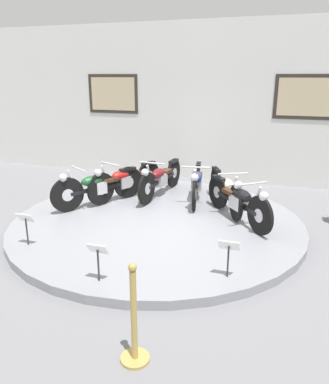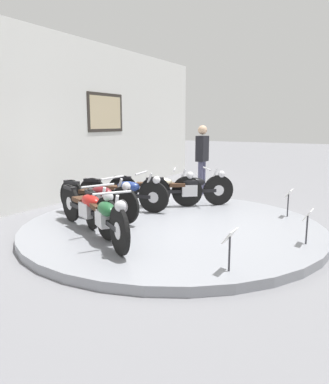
{
  "view_description": "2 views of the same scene",
  "coord_description": "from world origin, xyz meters",
  "px_view_note": "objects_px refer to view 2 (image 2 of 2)",
  "views": [
    {
      "loc": [
        2.07,
        -5.88,
        2.59
      ],
      "look_at": [
        0.11,
        0.08,
        0.62
      ],
      "focal_mm": 35.0,
      "sensor_mm": 36.0,
      "label": 1
    },
    {
      "loc": [
        -5.48,
        -3.06,
        1.85
      ],
      "look_at": [
        -0.08,
        0.11,
        0.69
      ],
      "focal_mm": 35.0,
      "sensor_mm": 36.0,
      "label": 2
    }
  ],
  "objects_px": {
    "info_placard_front_left": "(230,241)",
    "visitor_standing": "(202,155)",
    "motorcycle_green": "(104,215)",
    "motorcycle_maroon": "(98,198)",
    "motorcycle_black": "(189,188)",
    "info_placard_front_right": "(288,197)",
    "motorcycle_blue": "(124,192)",
    "motorcycle_cream": "(157,188)",
    "info_placard_front_centre": "(308,219)",
    "motorcycle_red": "(88,207)"
  },
  "relations": [
    {
      "from": "info_placard_front_left",
      "to": "visitor_standing",
      "type": "height_order",
      "value": "visitor_standing"
    },
    {
      "from": "motorcycle_green",
      "to": "motorcycle_maroon",
      "type": "xyz_separation_m",
      "value": [
        0.98,
        0.95,
        -0.0
      ]
    },
    {
      "from": "motorcycle_black",
      "to": "visitor_standing",
      "type": "relative_size",
      "value": 0.88
    },
    {
      "from": "motorcycle_maroon",
      "to": "visitor_standing",
      "type": "height_order",
      "value": "visitor_standing"
    },
    {
      "from": "info_placard_front_left",
      "to": "visitor_standing",
      "type": "xyz_separation_m",
      "value": [
        4.84,
        2.6,
        0.52
      ]
    },
    {
      "from": "motorcycle_green",
      "to": "info_placard_front_right",
      "type": "height_order",
      "value": "motorcycle_green"
    },
    {
      "from": "motorcycle_blue",
      "to": "visitor_standing",
      "type": "bearing_deg",
      "value": -6.38
    },
    {
      "from": "motorcycle_black",
      "to": "info_placard_front_right",
      "type": "bearing_deg",
      "value": -86.05
    },
    {
      "from": "motorcycle_maroon",
      "to": "info_placard_front_left",
      "type": "xyz_separation_m",
      "value": [
        -1.12,
        -2.93,
        -0.02
      ]
    },
    {
      "from": "motorcycle_green",
      "to": "visitor_standing",
      "type": "height_order",
      "value": "visitor_standing"
    },
    {
      "from": "motorcycle_cream",
      "to": "visitor_standing",
      "type": "relative_size",
      "value": 1.01
    },
    {
      "from": "motorcycle_black",
      "to": "info_placard_front_centre",
      "type": "height_order",
      "value": "motorcycle_black"
    },
    {
      "from": "motorcycle_maroon",
      "to": "motorcycle_black",
      "type": "distance_m",
      "value": 2.0
    },
    {
      "from": "motorcycle_blue",
      "to": "motorcycle_cream",
      "type": "height_order",
      "value": "motorcycle_cream"
    },
    {
      "from": "motorcycle_cream",
      "to": "info_placard_front_left",
      "type": "relative_size",
      "value": 3.54
    },
    {
      "from": "motorcycle_maroon",
      "to": "motorcycle_blue",
      "type": "xyz_separation_m",
      "value": [
        0.78,
        -0.0,
        -0.02
      ]
    },
    {
      "from": "visitor_standing",
      "to": "info_placard_front_right",
      "type": "bearing_deg",
      "value": -125.02
    },
    {
      "from": "info_placard_front_left",
      "to": "info_placard_front_centre",
      "type": "bearing_deg",
      "value": -21.57
    },
    {
      "from": "info_placard_front_left",
      "to": "motorcycle_cream",
      "type": "bearing_deg",
      "value": 45.17
    },
    {
      "from": "motorcycle_green",
      "to": "info_placard_front_left",
      "type": "height_order",
      "value": "motorcycle_green"
    },
    {
      "from": "motorcycle_cream",
      "to": "info_placard_front_centre",
      "type": "height_order",
      "value": "motorcycle_cream"
    },
    {
      "from": "info_placard_front_right",
      "to": "motorcycle_maroon",
      "type": "bearing_deg",
      "value": 122.95
    },
    {
      "from": "info_placard_front_right",
      "to": "visitor_standing",
      "type": "distance_m",
      "value": 3.22
    },
    {
      "from": "motorcycle_maroon",
      "to": "motorcycle_blue",
      "type": "distance_m",
      "value": 0.78
    },
    {
      "from": "motorcycle_maroon",
      "to": "info_placard_front_left",
      "type": "height_order",
      "value": "motorcycle_maroon"
    },
    {
      "from": "visitor_standing",
      "to": "motorcycle_green",
      "type": "bearing_deg",
      "value": -172.48
    },
    {
      "from": "motorcycle_maroon",
      "to": "visitor_standing",
      "type": "bearing_deg",
      "value": -5.08
    },
    {
      "from": "motorcycle_blue",
      "to": "visitor_standing",
      "type": "relative_size",
      "value": 1.09
    },
    {
      "from": "motorcycle_black",
      "to": "info_placard_front_left",
      "type": "xyz_separation_m",
      "value": [
        -2.88,
        -1.98,
        -0.02
      ]
    },
    {
      "from": "motorcycle_maroon",
      "to": "info_placard_front_centre",
      "type": "distance_m",
      "value": 3.55
    },
    {
      "from": "motorcycle_cream",
      "to": "info_placard_front_right",
      "type": "bearing_deg",
      "value": -79.91
    },
    {
      "from": "motorcycle_red",
      "to": "info_placard_front_centre",
      "type": "bearing_deg",
      "value": -71.7
    },
    {
      "from": "motorcycle_maroon",
      "to": "info_placard_front_centre",
      "type": "bearing_deg",
      "value": -83.68
    },
    {
      "from": "motorcycle_maroon",
      "to": "info_placard_front_right",
      "type": "relative_size",
      "value": 3.89
    },
    {
      "from": "motorcycle_green",
      "to": "motorcycle_maroon",
      "type": "relative_size",
      "value": 0.86
    },
    {
      "from": "motorcycle_cream",
      "to": "motorcycle_black",
      "type": "height_order",
      "value": "motorcycle_black"
    },
    {
      "from": "info_placard_front_centre",
      "to": "visitor_standing",
      "type": "distance_m",
      "value": 4.64
    },
    {
      "from": "info_placard_front_centre",
      "to": "motorcycle_cream",
      "type": "bearing_deg",
      "value": 71.67
    },
    {
      "from": "motorcycle_cream",
      "to": "motorcycle_black",
      "type": "distance_m",
      "value": 0.67
    },
    {
      "from": "info_placard_front_left",
      "to": "info_placard_front_right",
      "type": "distance_m",
      "value": 3.02
    },
    {
      "from": "motorcycle_red",
      "to": "visitor_standing",
      "type": "relative_size",
      "value": 1.04
    },
    {
      "from": "motorcycle_cream",
      "to": "info_placard_front_centre",
      "type": "distance_m",
      "value": 3.34
    },
    {
      "from": "info_placard_front_right",
      "to": "motorcycle_green",
      "type": "bearing_deg",
      "value": 145.46
    },
    {
      "from": "motorcycle_green",
      "to": "info_placard_front_right",
      "type": "xyz_separation_m",
      "value": [
        2.88,
        -1.98,
        -0.03
      ]
    },
    {
      "from": "motorcycle_black",
      "to": "motorcycle_blue",
      "type": "bearing_deg",
      "value": 135.95
    },
    {
      "from": "info_placard_front_right",
      "to": "info_placard_front_centre",
      "type": "bearing_deg",
      "value": -158.43
    },
    {
      "from": "motorcycle_blue",
      "to": "info_placard_front_left",
      "type": "relative_size",
      "value": 3.79
    },
    {
      "from": "motorcycle_green",
      "to": "motorcycle_cream",
      "type": "distance_m",
      "value": 2.49
    },
    {
      "from": "motorcycle_green",
      "to": "info_placard_front_centre",
      "type": "distance_m",
      "value": 2.92
    },
    {
      "from": "info_placard_front_centre",
      "to": "motorcycle_blue",
      "type": "bearing_deg",
      "value": 83.63
    }
  ]
}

